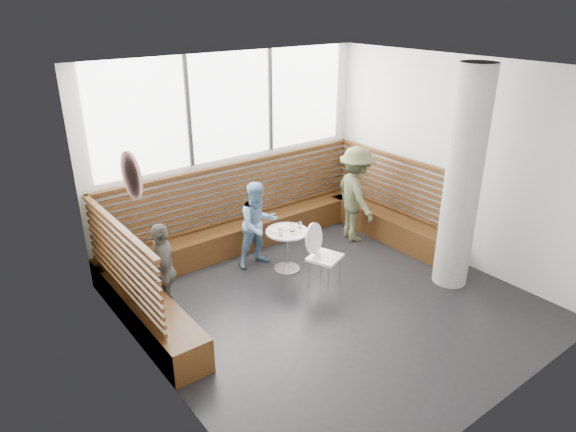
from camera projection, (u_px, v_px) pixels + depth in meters
room at (335, 197)px, 6.56m from camera, size 5.00×5.00×3.20m
booth at (259, 235)px, 8.32m from camera, size 5.00×2.50×1.44m
concrete_column at (463, 181)px, 7.15m from camera, size 0.50×0.50×3.20m
wall_art at (131, 175)px, 5.20m from camera, size 0.03×0.50×0.50m
cafe_table at (287, 242)px, 7.91m from camera, size 0.65×0.65×0.67m
cafe_chair at (322, 250)px, 7.47m from camera, size 0.46×0.45×0.96m
adult_man at (356, 194)px, 8.81m from camera, size 0.94×1.22×1.67m
child_back at (258, 225)px, 7.99m from camera, size 0.71×0.57×1.38m
child_left at (164, 270)px, 6.73m from camera, size 0.56×0.84×1.33m
plate_near at (275, 230)px, 7.83m from camera, size 0.20×0.20×0.01m
plate_far at (284, 227)px, 7.93m from camera, size 0.21×0.21×0.01m
glass_left at (280, 232)px, 7.65m from camera, size 0.07×0.07×0.11m
glass_mid at (292, 227)px, 7.80m from camera, size 0.08×0.08×0.12m
glass_right at (300, 225)px, 7.92m from camera, size 0.06×0.06×0.10m
menu_card at (296, 234)px, 7.73m from camera, size 0.20×0.16×0.00m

